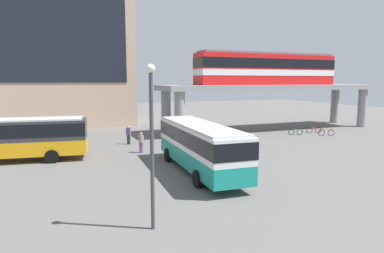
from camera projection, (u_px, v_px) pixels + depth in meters
The scene contains 13 objects.
ground_plane at pixel (154, 145), 32.16m from camera, with size 120.00×120.00×0.00m, color #605E5B.
station_building at pixel (25, 44), 44.29m from camera, with size 26.83×11.58×21.50m.
elevated_platform at pixel (271, 91), 41.70m from camera, with size 27.85×6.35×5.52m.
train at pixel (267, 68), 41.10m from camera, with size 18.24×2.96×3.84m.
bus_main at pixel (199, 142), 22.43m from camera, with size 3.16×11.15×3.22m.
bus_secondary at pixel (9, 136), 25.23m from camera, with size 11.28×4.02×3.22m.
bicycle_orange at pixel (326, 133), 37.36m from camera, with size 1.69×0.71×1.04m.
bicycle_green at pixel (296, 132), 38.00m from camera, with size 1.78×0.30×1.04m.
bicycle_red at pixel (314, 130), 39.35m from camera, with size 1.74×0.54×1.04m.
bicycle_silver at pixel (222, 136), 34.92m from camera, with size 1.79×0.11×1.04m.
pedestrian_near_building at pixel (129, 135), 32.38m from camera, with size 0.48×0.43×1.81m.
pedestrian_waiting_near_stop at pixel (141, 143), 28.59m from camera, with size 0.41×0.47×1.72m.
lamp_post at pixel (152, 135), 13.44m from camera, with size 0.36×0.36×6.69m.
Camera 1 is at (-8.45, -20.69, 6.05)m, focal length 31.78 mm.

